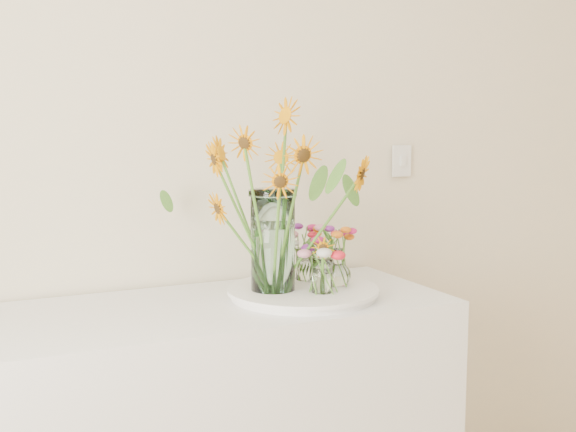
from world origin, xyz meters
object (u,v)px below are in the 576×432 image
(mason_jar, at_px, (273,241))
(small_vase_b, at_px, (338,267))
(tray, at_px, (303,293))
(small_vase_a, at_px, (322,277))
(small_vase_c, at_px, (305,265))

(mason_jar, xyz_separation_m, small_vase_b, (0.21, -0.03, -0.10))
(tray, xyz_separation_m, small_vase_a, (0.03, -0.08, 0.07))
(tray, relative_size, mason_jar, 1.42)
(tray, relative_size, small_vase_c, 4.12)
(small_vase_a, xyz_separation_m, small_vase_b, (0.09, 0.07, 0.01))
(tray, bearing_deg, small_vase_c, 60.05)
(mason_jar, xyz_separation_m, small_vase_c, (0.16, 0.09, -0.11))
(small_vase_c, bearing_deg, small_vase_b, -62.69)
(small_vase_a, relative_size, small_vase_b, 0.88)
(mason_jar, height_order, small_vase_a, mason_jar)
(mason_jar, relative_size, small_vase_b, 2.58)
(mason_jar, relative_size, small_vase_c, 2.91)
(tray, height_order, small_vase_b, small_vase_b)
(small_vase_b, bearing_deg, tray, 176.87)
(tray, xyz_separation_m, small_vase_b, (0.12, -0.01, 0.07))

